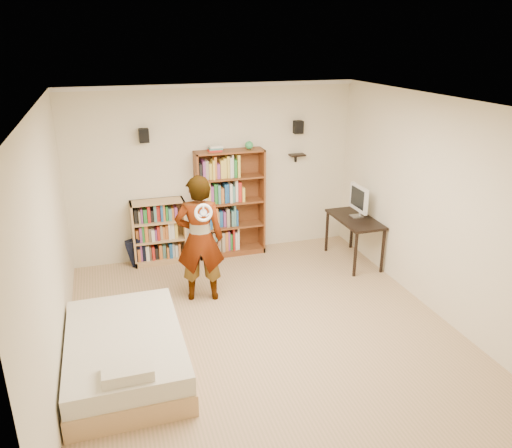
{
  "coord_description": "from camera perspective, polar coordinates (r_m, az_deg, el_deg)",
  "views": [
    {
      "loc": [
        -1.63,
        -4.95,
        3.35
      ],
      "look_at": [
        0.09,
        0.6,
        1.15
      ],
      "focal_mm": 35.0,
      "sensor_mm": 36.0,
      "label": 1
    }
  ],
  "objects": [
    {
      "name": "speaker_left",
      "position": [
        7.49,
        -12.7,
        9.84
      ],
      "size": [
        0.14,
        0.12,
        0.2
      ],
      "primitive_type": "cube",
      "color": "black",
      "rests_on": "room_shell"
    },
    {
      "name": "room_shell",
      "position": [
        5.45,
        0.96,
        3.76
      ],
      "size": [
        4.52,
        5.02,
        2.71
      ],
      "color": "silver",
      "rests_on": "ground"
    },
    {
      "name": "daybed",
      "position": [
        5.58,
        -14.72,
        -13.55
      ],
      "size": [
        1.2,
        1.84,
        0.54
      ],
      "primitive_type": null,
      "color": "silver",
      "rests_on": "ground"
    },
    {
      "name": "imac",
      "position": [
        7.81,
        11.53,
        2.54
      ],
      "size": [
        0.17,
        0.5,
        0.49
      ],
      "primitive_type": null,
      "rotation": [
        0.0,
        0.0,
        0.15
      ],
      "color": "white",
      "rests_on": "computer_desk"
    },
    {
      "name": "navy_bag",
      "position": [
        7.94,
        -13.35,
        -3.08
      ],
      "size": [
        0.33,
        0.22,
        0.44
      ],
      "primitive_type": null,
      "rotation": [
        0.0,
        0.0,
        -0.01
      ],
      "color": "black",
      "rests_on": "ground"
    },
    {
      "name": "crown_molding",
      "position": [
        5.26,
        1.02,
        13.27
      ],
      "size": [
        4.5,
        5.0,
        0.06
      ],
      "color": "white",
      "rests_on": "room_shell"
    },
    {
      "name": "wii_wheel",
      "position": [
        6.09,
        -6.03,
        1.29
      ],
      "size": [
        0.23,
        0.09,
        0.23
      ],
      "primitive_type": "torus",
      "rotation": [
        1.36,
        0.0,
        0.0
      ],
      "color": "white",
      "rests_on": "person"
    },
    {
      "name": "person",
      "position": [
        6.56,
        -6.44,
        -1.71
      ],
      "size": [
        0.7,
        0.54,
        1.73
      ],
      "primitive_type": "imported",
      "rotation": [
        0.0,
        0.0,
        2.93
      ],
      "color": "black",
      "rests_on": "ground"
    },
    {
      "name": "computer_desk",
      "position": [
        7.95,
        11.09,
        -1.77
      ],
      "size": [
        0.53,
        1.06,
        0.72
      ],
      "primitive_type": null,
      "color": "black",
      "rests_on": "ground"
    },
    {
      "name": "ground",
      "position": [
        6.2,
        0.86,
        -12.03
      ],
      "size": [
        4.5,
        5.0,
        0.01
      ],
      "primitive_type": "cube",
      "color": "tan",
      "rests_on": "ground"
    },
    {
      "name": "low_bookshelf",
      "position": [
        7.86,
        -11.02,
        -0.9
      ],
      "size": [
        0.81,
        0.3,
        1.01
      ],
      "primitive_type": null,
      "color": "tan",
      "rests_on": "ground"
    },
    {
      "name": "wall_shelf",
      "position": [
        8.14,
        4.74,
        7.87
      ],
      "size": [
        0.25,
        0.16,
        0.02
      ],
      "primitive_type": "cube",
      "color": "black",
      "rests_on": "room_shell"
    },
    {
      "name": "speaker_right",
      "position": [
        8.05,
        4.86,
        10.98
      ],
      "size": [
        0.14,
        0.12,
        0.2
      ],
      "primitive_type": "cube",
      "color": "black",
      "rests_on": "room_shell"
    },
    {
      "name": "tall_bookshelf",
      "position": [
        7.92,
        -2.95,
        2.33
      ],
      "size": [
        1.08,
        0.32,
        1.71
      ],
      "primitive_type": null,
      "color": "brown",
      "rests_on": "ground"
    }
  ]
}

